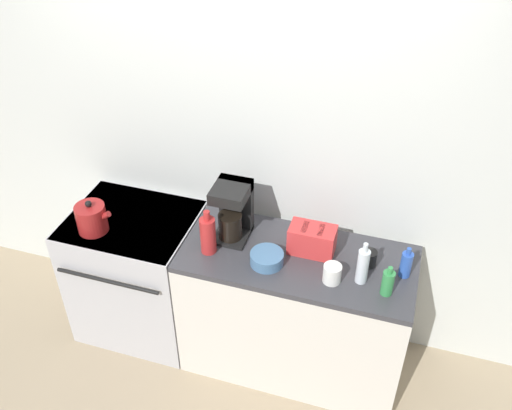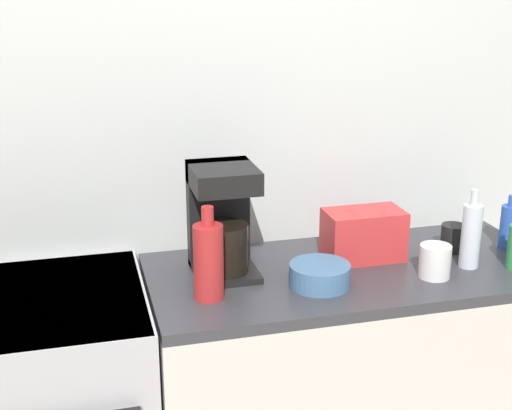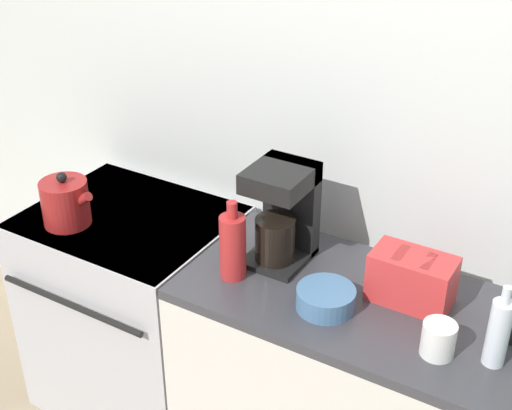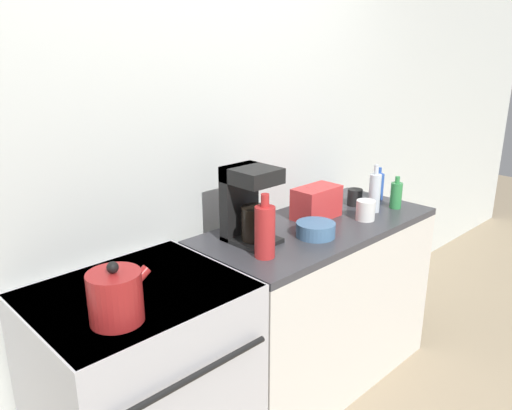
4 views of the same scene
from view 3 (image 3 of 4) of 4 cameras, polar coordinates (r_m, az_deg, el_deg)
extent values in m
cube|color=silver|center=(2.64, 4.41, 6.50)|extent=(8.00, 0.05, 2.60)
cube|color=#B7B7BC|center=(3.08, -9.51, -8.28)|extent=(0.78, 0.65, 0.92)
cube|color=black|center=(2.83, -10.25, -1.06)|extent=(0.77, 0.64, 0.02)
cylinder|color=black|center=(2.86, -14.72, -1.24)|extent=(0.21, 0.21, 0.01)
cylinder|color=black|center=(2.64, -9.22, -3.28)|extent=(0.21, 0.21, 0.01)
cylinder|color=black|center=(3.02, -11.16, 1.01)|extent=(0.21, 0.21, 0.01)
cylinder|color=black|center=(2.82, -5.74, -0.73)|extent=(0.21, 0.21, 0.01)
cylinder|color=black|center=(2.73, -14.63, -7.73)|extent=(0.67, 0.02, 0.02)
cube|color=#38383D|center=(2.36, 10.10, -8.29)|extent=(1.35, 0.61, 0.04)
cylinder|color=maroon|center=(2.79, -15.00, 0.17)|extent=(0.18, 0.18, 0.18)
sphere|color=black|center=(2.74, -15.29, 2.15)|extent=(0.04, 0.04, 0.04)
cylinder|color=maroon|center=(2.72, -13.81, 0.37)|extent=(0.10, 0.04, 0.09)
cube|color=red|center=(2.34, 12.35, -5.80)|extent=(0.26, 0.15, 0.17)
cube|color=black|center=(2.30, 11.49, -3.83)|extent=(0.03, 0.10, 0.01)
cube|color=black|center=(2.28, 13.65, -4.45)|extent=(0.03, 0.10, 0.01)
cube|color=black|center=(2.53, 1.83, -4.13)|extent=(0.20, 0.23, 0.02)
cube|color=black|center=(2.50, 2.87, 0.03)|extent=(0.20, 0.06, 0.36)
cube|color=black|center=(2.37, 1.95, 2.18)|extent=(0.20, 0.23, 0.07)
cylinder|color=black|center=(2.46, 1.53, -2.74)|extent=(0.14, 0.14, 0.16)
cylinder|color=silver|center=(2.15, 18.81, -9.70)|extent=(0.06, 0.06, 0.21)
cylinder|color=silver|center=(2.07, 19.39, -6.83)|extent=(0.03, 0.03, 0.05)
cylinder|color=#B72828|center=(2.38, -1.87, -3.38)|extent=(0.09, 0.09, 0.23)
cylinder|color=#B72828|center=(2.31, -1.93, -0.39)|extent=(0.04, 0.04, 0.06)
cylinder|color=white|center=(2.16, 14.38, -10.37)|extent=(0.10, 0.10, 0.11)
cylinder|color=teal|center=(2.29, 5.60, -7.46)|extent=(0.19, 0.19, 0.07)
camera|label=1|loc=(1.00, -153.72, 28.19)|focal=40.00mm
camera|label=2|loc=(1.55, -62.37, -5.66)|focal=50.00mm
camera|label=4|loc=(2.59, -52.00, 6.50)|focal=35.00mm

